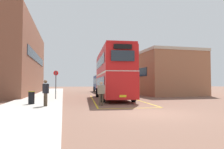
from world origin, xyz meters
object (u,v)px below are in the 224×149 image
Objects in this scene: double_decker_bus at (112,74)px; single_deck_bus at (103,83)px; bus_stop_sign at (56,82)px; pedestrian_boarding at (101,92)px; pedestrian_waiting_near at (46,91)px; litter_bin at (31,98)px.

single_deck_bus is at bearing 82.78° from double_decker_bus.
bus_stop_sign is at bearing -115.11° from single_deck_bus.
pedestrian_boarding is 3.73m from pedestrian_waiting_near.
pedestrian_boarding is at bearing 9.63° from pedestrian_waiting_near.
pedestrian_waiting_near is at bearing -94.26° from bus_stop_sign.
single_deck_bus is at bearing 78.83° from pedestrian_boarding.
pedestrian_waiting_near is (-5.84, -6.13, -1.43)m from double_decker_bus.
single_deck_bus reaches higher than pedestrian_boarding.
litter_bin is (-4.72, 0.89, -0.39)m from pedestrian_boarding.
double_decker_bus is 4.23× the size of bus_stop_sign.
double_decker_bus is at bearing -97.22° from single_deck_bus.
double_decker_bus reaches higher than pedestrian_boarding.
pedestrian_waiting_near is (-3.68, -0.62, 0.11)m from pedestrian_boarding.
pedestrian_boarding is 6.02m from bus_stop_sign.
single_deck_bus reaches higher than pedestrian_waiting_near.
double_decker_bus is at bearing 46.41° from pedestrian_waiting_near.
double_decker_bus is 5.50m from bus_stop_sign.
pedestrian_waiting_near is 1.90m from litter_bin.
double_decker_bus is 6.46× the size of pedestrian_boarding.
double_decker_bus is 15.31m from single_deck_bus.
litter_bin is at bearing -109.57° from bus_stop_sign.
litter_bin is at bearing -146.12° from double_decker_bus.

